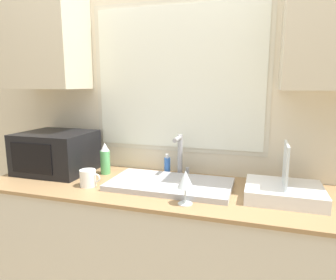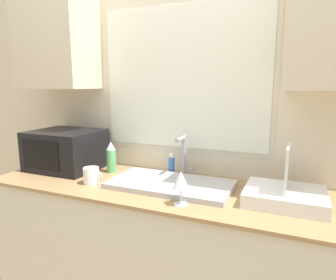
{
  "view_description": "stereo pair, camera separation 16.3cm",
  "coord_description": "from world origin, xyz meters",
  "px_view_note": "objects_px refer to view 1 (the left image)",
  "views": [
    {
      "loc": [
        0.52,
        -1.25,
        1.48
      ],
      "look_at": [
        0.04,
        0.28,
        1.18
      ],
      "focal_mm": 32.0,
      "sensor_mm": 36.0,
      "label": 1
    },
    {
      "loc": [
        0.67,
        -1.19,
        1.48
      ],
      "look_at": [
        0.04,
        0.28,
        1.18
      ],
      "focal_mm": 32.0,
      "sensor_mm": 36.0,
      "label": 2
    }
  ],
  "objects_px": {
    "dish_rack": "(284,190)",
    "soap_bottle": "(167,166)",
    "wine_glass": "(185,180)",
    "faucet": "(180,153)",
    "microwave": "(57,152)",
    "spray_bottle": "(105,159)",
    "mug_near_sink": "(88,178)"
  },
  "relations": [
    {
      "from": "spray_bottle",
      "to": "mug_near_sink",
      "type": "bearing_deg",
      "value": -83.81
    },
    {
      "from": "microwave",
      "to": "wine_glass",
      "type": "distance_m",
      "value": 1.0
    },
    {
      "from": "faucet",
      "to": "microwave",
      "type": "xyz_separation_m",
      "value": [
        -0.82,
        -0.13,
        -0.02
      ]
    },
    {
      "from": "soap_bottle",
      "to": "wine_glass",
      "type": "height_order",
      "value": "wine_glass"
    },
    {
      "from": "dish_rack",
      "to": "soap_bottle",
      "type": "bearing_deg",
      "value": 162.13
    },
    {
      "from": "wine_glass",
      "to": "microwave",
      "type": "bearing_deg",
      "value": 163.17
    },
    {
      "from": "wine_glass",
      "to": "spray_bottle",
      "type": "bearing_deg",
      "value": 151.54
    },
    {
      "from": "mug_near_sink",
      "to": "soap_bottle",
      "type": "bearing_deg",
      "value": 43.93
    },
    {
      "from": "spray_bottle",
      "to": "wine_glass",
      "type": "bearing_deg",
      "value": -28.46
    },
    {
      "from": "mug_near_sink",
      "to": "spray_bottle",
      "type": "bearing_deg",
      "value": 96.19
    },
    {
      "from": "soap_bottle",
      "to": "wine_glass",
      "type": "relative_size",
      "value": 0.8
    },
    {
      "from": "soap_bottle",
      "to": "mug_near_sink",
      "type": "distance_m",
      "value": 0.51
    },
    {
      "from": "spray_bottle",
      "to": "soap_bottle",
      "type": "xyz_separation_m",
      "value": [
        0.39,
        0.1,
        -0.04
      ]
    },
    {
      "from": "dish_rack",
      "to": "soap_bottle",
      "type": "xyz_separation_m",
      "value": [
        -0.7,
        0.22,
        0.02
      ]
    },
    {
      "from": "faucet",
      "to": "soap_bottle",
      "type": "bearing_deg",
      "value": 168.6
    },
    {
      "from": "spray_bottle",
      "to": "soap_bottle",
      "type": "height_order",
      "value": "spray_bottle"
    },
    {
      "from": "spray_bottle",
      "to": "mug_near_sink",
      "type": "distance_m",
      "value": 0.26
    },
    {
      "from": "soap_bottle",
      "to": "spray_bottle",
      "type": "bearing_deg",
      "value": -165.29
    },
    {
      "from": "dish_rack",
      "to": "mug_near_sink",
      "type": "height_order",
      "value": "dish_rack"
    },
    {
      "from": "dish_rack",
      "to": "spray_bottle",
      "type": "xyz_separation_m",
      "value": [
        -1.09,
        0.12,
        0.06
      ]
    },
    {
      "from": "soap_bottle",
      "to": "wine_glass",
      "type": "xyz_separation_m",
      "value": [
        0.23,
        -0.44,
        0.06
      ]
    },
    {
      "from": "dish_rack",
      "to": "soap_bottle",
      "type": "distance_m",
      "value": 0.73
    },
    {
      "from": "microwave",
      "to": "mug_near_sink",
      "type": "xyz_separation_m",
      "value": [
        0.36,
        -0.2,
        -0.08
      ]
    },
    {
      "from": "faucet",
      "to": "mug_near_sink",
      "type": "bearing_deg",
      "value": -143.77
    },
    {
      "from": "faucet",
      "to": "wine_glass",
      "type": "height_order",
      "value": "faucet"
    },
    {
      "from": "microwave",
      "to": "dish_rack",
      "type": "height_order",
      "value": "dish_rack"
    },
    {
      "from": "faucet",
      "to": "spray_bottle",
      "type": "height_order",
      "value": "faucet"
    },
    {
      "from": "microwave",
      "to": "soap_bottle",
      "type": "xyz_separation_m",
      "value": [
        0.73,
        0.15,
        -0.07
      ]
    },
    {
      "from": "soap_bottle",
      "to": "mug_near_sink",
      "type": "relative_size",
      "value": 1.09
    },
    {
      "from": "faucet",
      "to": "soap_bottle",
      "type": "xyz_separation_m",
      "value": [
        -0.09,
        0.02,
        -0.09
      ]
    },
    {
      "from": "wine_glass",
      "to": "soap_bottle",
      "type": "bearing_deg",
      "value": 117.63
    },
    {
      "from": "microwave",
      "to": "mug_near_sink",
      "type": "height_order",
      "value": "microwave"
    }
  ]
}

